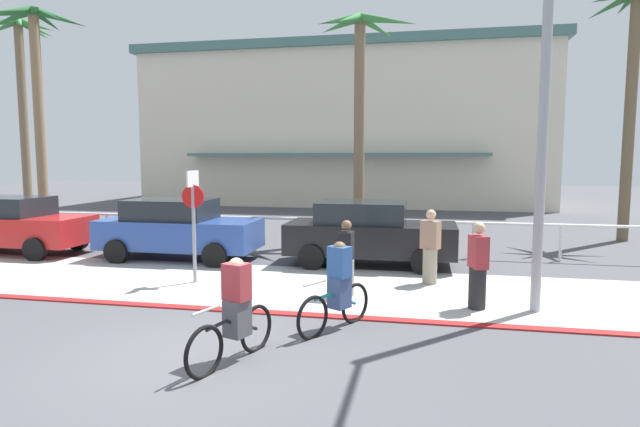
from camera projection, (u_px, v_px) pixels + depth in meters
The scene contains 19 objects.
ground_plane at pixel (324, 244), 17.36m from camera, with size 80.00×80.00×0.00m, color #4C4C51.
sidewalk_strip at pixel (274, 285), 11.70m from camera, with size 44.00×4.00×0.02m, color beige.
curb_paint at pixel (243, 311), 9.75m from camera, with size 44.00×0.24×0.03m, color maroon.
building_backdrop at pixel (349, 129), 34.18m from camera, with size 24.24×12.28×9.39m.
rail_fence at pixel (314, 224), 15.80m from camera, with size 23.26×0.08×1.04m.
stop_sign_bike_lane at pixel (193, 210), 11.80m from camera, with size 0.52×0.56×2.56m.
streetlight_curb at pixel (548, 75), 9.05m from camera, with size 0.24×2.54×7.50m.
palm_tree_0 at pixel (21, 71), 22.53m from camera, with size 3.20×3.41×8.81m.
palm_tree_1 at pixel (34, 62), 19.16m from camera, with size 3.34×3.29×8.32m.
palm_tree_2 at pixel (360, 71), 17.43m from camera, with size 3.38×3.64×7.60m.
palm_tree_3 at pixel (634, 52), 17.40m from camera, with size 3.16×3.29×8.41m.
car_red_0 at pixel (13, 225), 15.56m from camera, with size 4.40×2.02×1.69m.
car_blue_1 at pixel (178, 229), 14.68m from camera, with size 4.40×2.02×1.69m.
car_black_2 at pixel (369, 233), 13.87m from camera, with size 4.40×2.02×1.69m.
cyclist_black_0 at pixel (235, 313), 7.33m from camera, with size 0.66×1.74×1.50m.
cyclist_teal_1 at pixel (338, 288), 8.72m from camera, with size 0.96×1.61×1.50m.
pedestrian_0 at pixel (430, 250), 11.77m from camera, with size 0.47×0.43×1.70m.
pedestrian_1 at pixel (478, 270), 9.81m from camera, with size 0.40×0.46×1.66m.
pedestrian_2 at pixel (346, 262), 10.77m from camera, with size 0.34×0.41×1.58m.
Camera 1 is at (3.29, -6.83, 2.86)m, focal length 29.47 mm.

